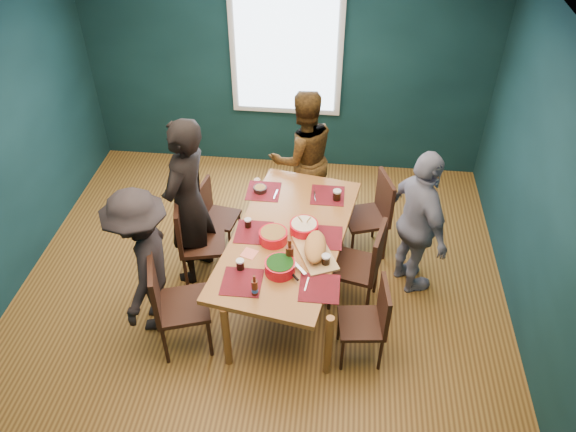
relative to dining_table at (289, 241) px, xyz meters
name	(u,v)px	position (x,y,z in m)	size (l,w,h in m)	color
room	(260,171)	(-0.29, 0.17, 0.67)	(5.01, 5.01, 2.71)	olive
dining_table	(289,241)	(0.00, 0.00, 0.00)	(1.35, 2.17, 0.77)	#945A2C
chair_left_far	(213,211)	(-0.89, 0.63, -0.22)	(0.43, 0.43, 0.82)	black
chair_left_mid	(192,236)	(-0.98, 0.10, -0.12)	(0.54, 0.54, 0.99)	black
chair_left_near	(170,300)	(-0.96, -0.78, -0.10)	(0.58, 0.58, 1.02)	black
chair_right_far	(374,210)	(0.83, 0.74, -0.14)	(0.54, 0.54, 0.96)	black
chair_right_mid	(365,262)	(0.74, -0.08, -0.13)	(0.53, 0.53, 0.97)	black
chair_right_near	(372,317)	(0.80, -0.70, -0.19)	(0.44, 0.44, 0.87)	black
person_far_left	(188,203)	(-1.01, 0.20, 0.22)	(0.67, 0.44, 1.83)	black
person_back	(303,157)	(0.02, 1.29, 0.11)	(0.78, 0.61, 1.61)	black
person_right	(419,224)	(1.23, 0.26, 0.10)	(0.94, 0.39, 1.60)	silver
person_near_left	(143,263)	(-1.26, -0.51, 0.07)	(0.99, 0.57, 1.54)	black
bowl_salad	(273,236)	(-0.13, -0.10, 0.13)	(0.27, 0.27, 0.11)	red
bowl_dumpling	(304,227)	(0.14, 0.05, 0.13)	(0.27, 0.27, 0.25)	red
bowl_herbs	(280,267)	(-0.02, -0.50, 0.14)	(0.27, 0.27, 0.12)	red
cutting_board	(315,248)	(0.27, -0.23, 0.14)	(0.47, 0.70, 0.15)	tan
small_bowl	(260,189)	(-0.37, 0.66, 0.10)	(0.14, 0.14, 0.06)	black
beer_bottle_a	(255,288)	(-0.20, -0.79, 0.15)	(0.06, 0.06, 0.22)	#43180C
beer_bottle_b	(290,255)	(0.05, -0.39, 0.18)	(0.07, 0.07, 0.28)	#43180C
cola_glass_a	(240,264)	(-0.37, -0.50, 0.13)	(0.07, 0.07, 0.10)	black
cola_glass_b	(326,260)	(0.37, -0.37, 0.13)	(0.08, 0.08, 0.11)	black
cola_glass_c	(337,195)	(0.43, 0.60, 0.14)	(0.09, 0.09, 0.12)	black
cola_glass_d	(248,223)	(-0.40, 0.08, 0.12)	(0.07, 0.07, 0.10)	black
napkin_a	(328,234)	(0.37, 0.05, 0.07)	(0.16, 0.16, 0.00)	#F67E67
napkin_b	(249,253)	(-0.33, -0.30, 0.07)	(0.13, 0.13, 0.00)	#F67E67
napkin_c	(325,290)	(0.39, -0.67, 0.07)	(0.12, 0.12, 0.00)	#F67E67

